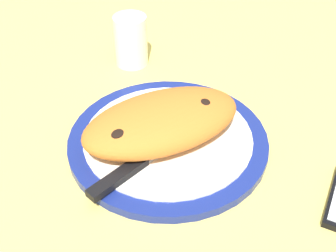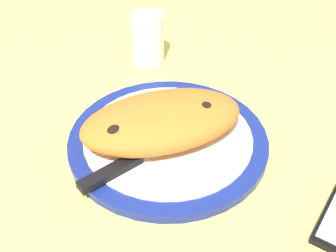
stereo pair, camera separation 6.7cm
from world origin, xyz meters
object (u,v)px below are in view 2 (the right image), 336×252
calzone (162,120)px  plate (168,140)px  water_glass (148,42)px  fork (154,109)px  knife (127,163)px

calzone → plate: bearing=171.0°
calzone → water_glass: bearing=-90.1°
fork → knife: knife is taller
fork → knife: 13.92cm
calzone → fork: (0.60, -6.76, -2.96)cm
plate → water_glass: water_glass is taller
plate → water_glass: bearing=-88.1°
plate → knife: 9.15cm
fork → water_glass: bearing=-92.0°
calzone → fork: 7.41cm
calzone → knife: bearing=46.5°
knife → calzone: bearing=-133.5°
plate → fork: fork is taller
plate → water_glass: size_ratio=3.14×
plate → water_glass: 26.41cm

